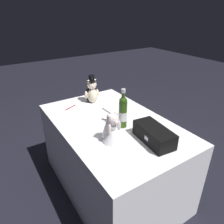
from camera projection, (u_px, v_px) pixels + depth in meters
ground_plane at (112, 184)px, 2.18m from camera, size 12.00×12.00×0.00m
reception_table at (112, 156)px, 2.01m from camera, size 1.40×0.89×0.74m
teddy_bear_groom at (92, 92)px, 2.18m from camera, size 0.15×0.16×0.30m
teddy_bear_bride at (111, 128)px, 1.55m from camera, size 0.20×0.16×0.24m
champagne_bottle at (123, 112)px, 1.71m from camera, size 0.07×0.07×0.34m
signing_pen at (71, 107)px, 2.10m from camera, size 0.07×0.14×0.01m
gift_case_black at (154, 135)px, 1.55m from camera, size 0.36×0.20×0.12m
guestbook at (121, 109)px, 2.07m from camera, size 0.23×0.30×0.02m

